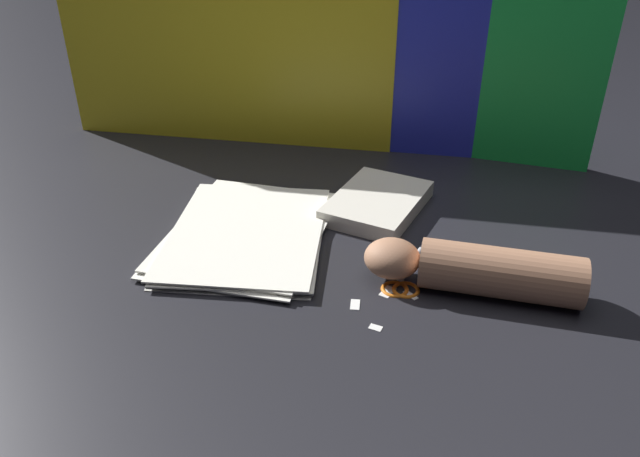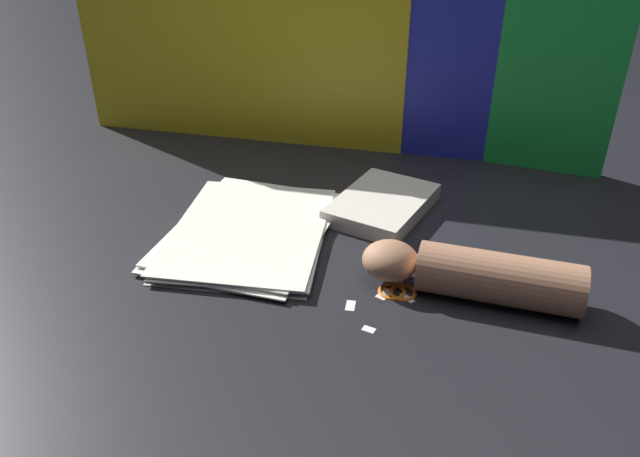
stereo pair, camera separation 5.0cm
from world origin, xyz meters
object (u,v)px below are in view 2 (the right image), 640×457
at_px(book_closed, 382,204).
at_px(scissors, 399,280).
at_px(paper_stack, 250,231).
at_px(hand_forearm, 474,274).

distance_m(book_closed, scissors, 0.25).
bearing_deg(paper_stack, hand_forearm, -13.95).
relative_size(scissors, hand_forearm, 0.46).
bearing_deg(scissors, paper_stack, 162.42).
bearing_deg(hand_forearm, scissors, 175.40).
bearing_deg(scissors, book_closed, 104.31).
relative_size(paper_stack, scissors, 2.40).
bearing_deg(scissors, hand_forearm, -4.60).
distance_m(book_closed, hand_forearm, 0.31).
bearing_deg(hand_forearm, paper_stack, 166.05).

